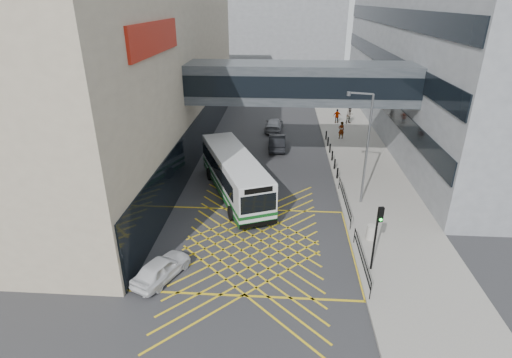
% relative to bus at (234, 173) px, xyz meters
% --- Properties ---
extents(ground, '(120.00, 120.00, 0.00)m').
position_rel_bus_xyz_m(ground, '(1.83, -6.95, -1.69)').
color(ground, '#333335').
extents(building_whsmith, '(24.17, 42.00, 16.00)m').
position_rel_bus_xyz_m(building_whsmith, '(-16.16, 9.05, 6.31)').
color(building_whsmith, tan).
rests_on(building_whsmith, ground).
extents(building_right, '(24.09, 44.00, 20.00)m').
position_rel_bus_xyz_m(building_right, '(25.81, 17.05, 8.31)').
color(building_right, gray).
rests_on(building_right, ground).
extents(building_far, '(28.00, 16.00, 18.00)m').
position_rel_bus_xyz_m(building_far, '(-0.17, 53.05, 7.31)').
color(building_far, gray).
rests_on(building_far, ground).
extents(skybridge, '(20.00, 4.10, 3.00)m').
position_rel_bus_xyz_m(skybridge, '(4.83, 5.05, 5.81)').
color(skybridge, '#393E44').
rests_on(skybridge, ground).
extents(pavement, '(6.00, 54.00, 0.16)m').
position_rel_bus_xyz_m(pavement, '(10.83, 8.05, -1.61)').
color(pavement, gray).
rests_on(pavement, ground).
extents(box_junction, '(12.00, 9.00, 0.01)m').
position_rel_bus_xyz_m(box_junction, '(1.83, -6.95, -1.69)').
color(box_junction, gold).
rests_on(box_junction, ground).
extents(bus, '(6.62, 11.39, 3.16)m').
position_rel_bus_xyz_m(bus, '(0.00, 0.00, 0.00)').
color(bus, silver).
rests_on(bus, ground).
extents(car_white, '(3.10, 4.26, 1.25)m').
position_rel_bus_xyz_m(car_white, '(-2.67, -10.34, -1.06)').
color(car_white, white).
rests_on(car_white, ground).
extents(car_dark, '(1.94, 4.78, 1.49)m').
position_rel_bus_xyz_m(car_dark, '(3.00, 10.28, -0.95)').
color(car_dark, black).
rests_on(car_dark, ground).
extents(car_silver, '(2.16, 4.68, 1.43)m').
position_rel_bus_xyz_m(car_silver, '(2.52, 16.39, -0.98)').
color(car_silver, '#93949B').
rests_on(car_silver, ground).
extents(traffic_light, '(0.30, 0.47, 3.90)m').
position_rel_bus_xyz_m(traffic_light, '(8.54, -9.09, 1.01)').
color(traffic_light, black).
rests_on(traffic_light, pavement).
extents(street_lamp, '(1.78, 0.60, 7.87)m').
position_rel_bus_xyz_m(street_lamp, '(9.12, -1.00, 2.95)').
color(street_lamp, slate).
rests_on(street_lamp, pavement).
extents(litter_bin, '(0.54, 0.54, 0.94)m').
position_rel_bus_xyz_m(litter_bin, '(9.06, -5.97, -1.06)').
color(litter_bin, '#ADA89E').
rests_on(litter_bin, pavement).
extents(kerb_railings, '(0.05, 12.54, 1.00)m').
position_rel_bus_xyz_m(kerb_railings, '(7.98, -5.17, -0.81)').
color(kerb_railings, black).
rests_on(kerb_railings, pavement).
extents(bollards, '(0.14, 10.14, 0.90)m').
position_rel_bus_xyz_m(bollards, '(8.08, 8.05, -1.08)').
color(bollards, black).
rests_on(bollards, pavement).
extents(pedestrian_a, '(0.86, 0.73, 1.82)m').
position_rel_bus_xyz_m(pedestrian_a, '(9.64, 13.44, -0.62)').
color(pedestrian_a, gray).
rests_on(pedestrian_a, pavement).
extents(pedestrian_b, '(1.11, 0.98, 1.96)m').
position_rel_bus_xyz_m(pedestrian_b, '(11.35, 19.19, -0.55)').
color(pedestrian_b, gray).
rests_on(pedestrian_b, pavement).
extents(pedestrian_c, '(0.99, 0.50, 1.66)m').
position_rel_bus_xyz_m(pedestrian_c, '(9.89, 19.25, -0.70)').
color(pedestrian_c, gray).
rests_on(pedestrian_c, pavement).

